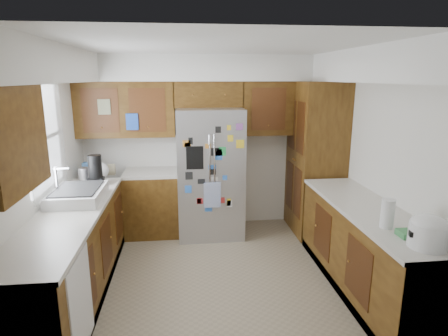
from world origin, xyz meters
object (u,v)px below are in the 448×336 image
at_px(rice_cooker, 429,231).
at_px(fridge, 210,173).
at_px(pantry, 315,159).
at_px(paper_towel, 388,214).

bearing_deg(rice_cooker, fridge, 120.13).
height_order(pantry, paper_towel, pantry).
relative_size(pantry, rice_cooker, 7.10).
xyz_separation_m(rice_cooker, paper_towel, (-0.11, 0.40, -0.01)).
bearing_deg(fridge, rice_cooker, -59.87).
height_order(pantry, fridge, pantry).
bearing_deg(paper_towel, fridge, 122.53).
bearing_deg(rice_cooker, paper_towel, 105.07).
bearing_deg(pantry, paper_towel, -92.93).
distance_m(pantry, fridge, 1.51).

